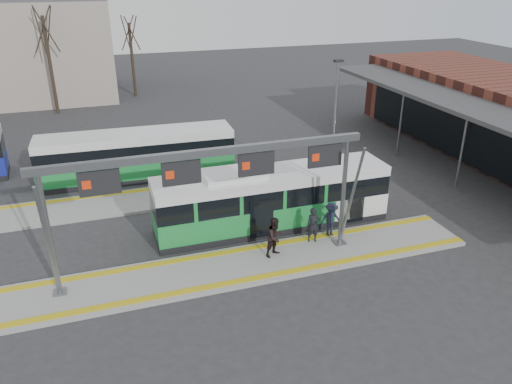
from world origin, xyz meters
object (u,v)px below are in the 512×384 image
hero_bus (271,199)px  gantry (211,175)px  passenger_b (275,237)px  passenger_c (331,219)px  passenger_a (313,225)px

hero_bus → gantry: bearing=-140.8°
hero_bus → passenger_b: (-0.87, -2.88, -0.38)m
hero_bus → passenger_c: hero_bus is taller
gantry → passenger_a: gantry is taller
passenger_a → passenger_b: 2.15m
gantry → passenger_c: (5.76, 0.85, -3.31)m
hero_bus → passenger_a: (1.19, -2.28, -0.46)m
passenger_b → passenger_c: 3.16m
passenger_b → gantry: bearing=157.1°
passenger_a → passenger_c: size_ratio=0.97×
gantry → passenger_b: 4.23m
hero_bus → passenger_b: bearing=-106.8°
gantry → passenger_a: size_ratio=7.94×
passenger_b → passenger_c: size_ratio=1.07×
hero_bus → passenger_b: size_ratio=6.34×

